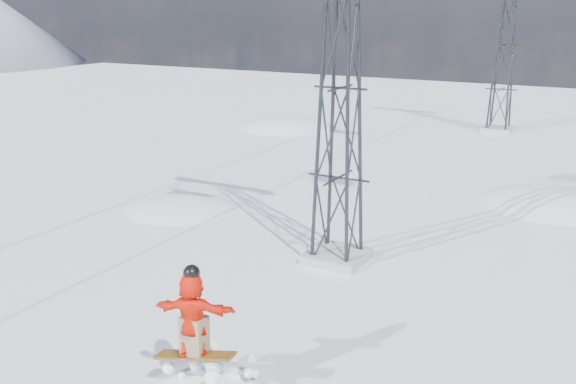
% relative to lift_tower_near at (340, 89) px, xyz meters
% --- Properties ---
extents(ground, '(120.00, 120.00, 0.00)m').
position_rel_lift_tower_near_xyz_m(ground, '(-0.80, -8.00, -5.47)').
color(ground, white).
rests_on(ground, ground).
extents(snow_terrain, '(39.00, 37.00, 22.00)m').
position_rel_lift_tower_near_xyz_m(snow_terrain, '(-5.57, 13.24, -15.06)').
color(snow_terrain, white).
rests_on(snow_terrain, ground).
extents(lift_tower_near, '(5.20, 1.80, 11.43)m').
position_rel_lift_tower_near_xyz_m(lift_tower_near, '(0.00, 0.00, 0.00)').
color(lift_tower_near, '#999999').
rests_on(lift_tower_near, ground).
extents(lift_tower_far, '(5.20, 1.80, 11.43)m').
position_rel_lift_tower_near_xyz_m(lift_tower_far, '(0.00, 25.00, 0.00)').
color(lift_tower_far, '#999999').
rests_on(lift_tower_far, ground).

